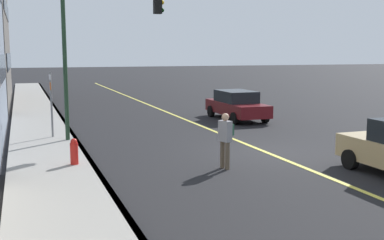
# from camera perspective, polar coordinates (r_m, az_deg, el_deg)

# --- Properties ---
(ground) EXTENTS (200.00, 200.00, 0.00)m
(ground) POSITION_cam_1_polar(r_m,az_deg,el_deg) (16.99, 8.73, -3.80)
(ground) COLOR black
(sidewalk_slab) EXTENTS (80.00, 2.52, 0.15)m
(sidewalk_slab) POSITION_cam_1_polar(r_m,az_deg,el_deg) (14.98, -16.56, -5.37)
(sidewalk_slab) COLOR gray
(sidewalk_slab) RESTS_ON ground
(curb_edge) EXTENTS (80.00, 0.16, 0.15)m
(curb_edge) POSITION_cam_1_polar(r_m,az_deg,el_deg) (15.09, -12.06, -5.12)
(curb_edge) COLOR slate
(curb_edge) RESTS_ON ground
(lane_stripe_center) EXTENTS (80.00, 0.16, 0.01)m
(lane_stripe_center) POSITION_cam_1_polar(r_m,az_deg,el_deg) (16.99, 8.73, -3.78)
(lane_stripe_center) COLOR #D8CC4C
(lane_stripe_center) RESTS_ON ground
(car_maroon) EXTENTS (4.58, 1.90, 1.51)m
(car_maroon) POSITION_cam_1_polar(r_m,az_deg,el_deg) (24.83, 5.39, 1.83)
(car_maroon) COLOR #591116
(car_maroon) RESTS_ON ground
(pedestrian_with_backpack) EXTENTS (0.45, 0.45, 1.69)m
(pedestrian_with_backpack) POSITION_cam_1_polar(r_m,az_deg,el_deg) (14.25, 4.06, -1.98)
(pedestrian_with_backpack) COLOR brown
(pedestrian_with_backpack) RESTS_ON ground
(traffic_light_mast) EXTENTS (0.28, 3.99, 6.20)m
(traffic_light_mast) POSITION_cam_1_polar(r_m,az_deg,el_deg) (18.77, -10.71, 10.26)
(traffic_light_mast) COLOR #1E3823
(traffic_light_mast) RESTS_ON ground
(street_sign_post) EXTENTS (0.60, 0.08, 2.73)m
(street_sign_post) POSITION_cam_1_polar(r_m,az_deg,el_deg) (19.52, -16.57, 2.29)
(street_sign_post) COLOR slate
(street_sign_post) RESTS_ON ground
(fire_hydrant) EXTENTS (0.24, 0.24, 0.94)m
(fire_hydrant) POSITION_cam_1_polar(r_m,az_deg,el_deg) (14.69, -13.98, -3.98)
(fire_hydrant) COLOR red
(fire_hydrant) RESTS_ON ground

